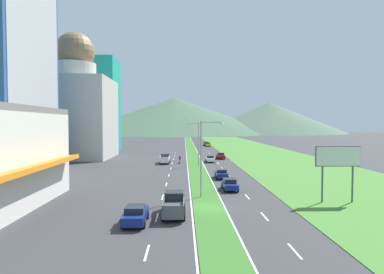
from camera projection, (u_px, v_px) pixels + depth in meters
name	position (u px, v px, depth m)	size (l,w,h in m)	color
ground_plane	(208.00, 208.00, 33.78)	(600.00, 600.00, 0.00)	#38383A
grass_median	(192.00, 154.00, 93.71)	(3.20, 240.00, 0.06)	#387028
grass_verge_right	(263.00, 154.00, 94.26)	(24.00, 240.00, 0.06)	#477F33
lane_dash_left_1	(147.00, 253.00, 21.98)	(0.16, 2.80, 0.01)	silver
lane_dash_left_2	(157.00, 217.00, 30.28)	(0.16, 2.80, 0.01)	silver
lane_dash_left_3	(163.00, 197.00, 38.59)	(0.16, 2.80, 0.01)	silver
lane_dash_left_4	(166.00, 184.00, 46.89)	(0.16, 2.80, 0.01)	silver
lane_dash_left_5	(169.00, 175.00, 55.19)	(0.16, 2.80, 0.01)	silver
lane_dash_left_6	(171.00, 168.00, 63.50)	(0.16, 2.80, 0.01)	silver
lane_dash_left_7	(172.00, 163.00, 71.80)	(0.16, 2.80, 0.01)	silver
lane_dash_left_8	(173.00, 159.00, 80.11)	(0.16, 2.80, 0.01)	silver
lane_dash_left_9	(174.00, 156.00, 88.41)	(0.16, 2.80, 0.01)	silver
lane_dash_left_10	(175.00, 153.00, 96.72)	(0.16, 2.80, 0.01)	silver
lane_dash_right_1	(295.00, 251.00, 22.25)	(0.16, 2.80, 0.01)	silver
lane_dash_right_2	(264.00, 216.00, 30.55)	(0.16, 2.80, 0.01)	silver
lane_dash_right_3	(247.00, 197.00, 38.85)	(0.16, 2.80, 0.01)	silver
lane_dash_right_4	(236.00, 184.00, 47.16)	(0.16, 2.80, 0.01)	silver
lane_dash_right_5	(228.00, 175.00, 55.46)	(0.16, 2.80, 0.01)	silver
lane_dash_right_6	(222.00, 168.00, 63.77)	(0.16, 2.80, 0.01)	silver
lane_dash_right_7	(218.00, 163.00, 72.07)	(0.16, 2.80, 0.01)	silver
lane_dash_right_8	(214.00, 159.00, 80.38)	(0.16, 2.80, 0.01)	silver
lane_dash_right_9	(211.00, 156.00, 88.68)	(0.16, 2.80, 0.01)	silver
lane_dash_right_10	(209.00, 153.00, 96.98)	(0.16, 2.80, 0.01)	silver
edge_line_median_left	(186.00, 154.00, 93.67)	(0.16, 240.00, 0.01)	silver
edge_line_median_right	(198.00, 154.00, 93.76)	(0.16, 240.00, 0.01)	silver
domed_building	(76.00, 108.00, 82.91)	(18.08, 18.08, 32.17)	#B7B2A8
midrise_colored	(98.00, 105.00, 102.36)	(12.35, 12.35, 29.40)	teal
hill_far_left	(151.00, 119.00, 326.31)	(135.62, 135.62, 27.42)	#47664C
hill_far_center	(174.00, 115.00, 313.54)	(198.82, 198.82, 34.16)	#47664C
hill_far_right	(269.00, 118.00, 309.65)	(140.80, 140.80, 29.59)	#516B56
street_lamp_near	(204.00, 154.00, 38.32)	(2.89, 0.28, 9.16)	#99999E
street_lamp_mid	(197.00, 141.00, 67.23)	(2.75, 0.30, 9.02)	#99999E
billboard_roadside	(338.00, 160.00, 35.69)	(5.07, 0.28, 6.34)	#4C4C51
car_0	(206.00, 143.00, 131.22)	(1.86, 4.53, 1.59)	#0C5128
car_1	(135.00, 214.00, 28.37)	(2.03, 4.45, 1.61)	navy
car_2	(221.00, 156.00, 81.04)	(2.01, 4.14, 1.54)	maroon
car_3	(210.00, 159.00, 74.21)	(1.95, 4.44, 1.48)	silver
car_4	(208.00, 144.00, 125.55)	(2.02, 4.42, 1.58)	yellow
car_5	(221.00, 174.00, 51.83)	(1.94, 4.01, 1.46)	navy
car_6	(230.00, 184.00, 42.75)	(1.95, 4.05, 1.51)	navy
pickup_truck_0	(165.00, 159.00, 72.04)	(2.18, 5.40, 2.00)	silver
pickup_truck_1	(174.00, 205.00, 31.15)	(2.18, 5.40, 2.00)	#515459
motorcycle_rider	(180.00, 160.00, 71.60)	(0.36, 2.00, 1.80)	black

